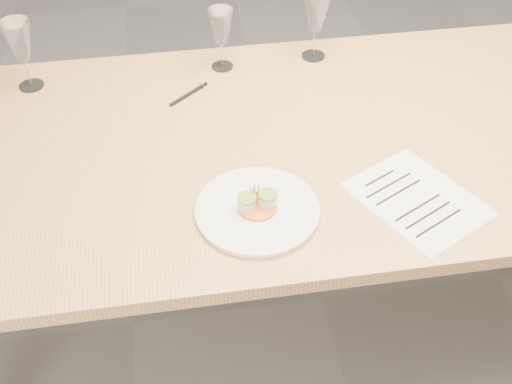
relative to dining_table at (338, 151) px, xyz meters
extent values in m
plane|color=slate|center=(0.00, 0.00, -0.68)|extent=(7.00, 7.00, 0.00)
cube|color=tan|center=(0.00, 0.00, 0.05)|extent=(2.40, 1.00, 0.04)
cylinder|color=white|center=(-0.28, -0.27, 0.07)|extent=(0.30, 0.30, 0.01)
cylinder|color=white|center=(-0.28, -0.27, 0.08)|extent=(0.30, 0.30, 0.01)
cylinder|color=orange|center=(-0.28, -0.27, 0.09)|extent=(0.10, 0.10, 0.01)
cylinder|color=beige|center=(-0.30, -0.27, 0.11)|extent=(0.04, 0.04, 0.03)
cylinder|color=beige|center=(-0.25, -0.27, 0.11)|extent=(0.04, 0.04, 0.03)
cylinder|color=#83B933|center=(-0.30, -0.27, 0.12)|extent=(0.05, 0.05, 0.01)
cylinder|color=#83B933|center=(-0.25, -0.27, 0.12)|extent=(0.05, 0.05, 0.01)
cylinder|color=#D2CF70|center=(-0.22, -0.32, 0.08)|extent=(0.05, 0.05, 0.00)
cube|color=white|center=(0.12, -0.29, 0.07)|extent=(0.36, 0.39, 0.00)
cube|color=black|center=(0.05, -0.20, 0.07)|extent=(0.09, 0.05, 0.00)
cube|color=black|center=(0.07, -0.23, 0.07)|extent=(0.14, 0.08, 0.00)
cube|color=black|center=(0.08, -0.26, 0.07)|extent=(0.14, 0.08, 0.00)
cube|color=black|center=(0.11, -0.32, 0.07)|extent=(0.14, 0.08, 0.00)
cube|color=black|center=(0.13, -0.35, 0.07)|extent=(0.14, 0.08, 0.00)
cube|color=black|center=(0.14, -0.38, 0.07)|extent=(0.14, 0.08, 0.00)
cylinder|color=black|center=(-0.40, 0.24, 0.07)|extent=(0.12, 0.10, 0.01)
cube|color=silver|center=(-0.36, 0.28, 0.08)|extent=(0.02, 0.02, 0.00)
cylinder|color=white|center=(-0.87, 0.37, 0.07)|extent=(0.08, 0.08, 0.00)
cylinder|color=white|center=(-0.87, 0.37, 0.12)|extent=(0.01, 0.01, 0.09)
cone|color=white|center=(-0.87, 0.37, 0.22)|extent=(0.09, 0.09, 0.12)
cylinder|color=white|center=(-0.28, 0.38, 0.07)|extent=(0.07, 0.07, 0.00)
cylinder|color=white|center=(-0.28, 0.38, 0.11)|extent=(0.01, 0.01, 0.08)
cone|color=white|center=(-0.28, 0.38, 0.21)|extent=(0.08, 0.08, 0.11)
cylinder|color=white|center=(0.01, 0.40, 0.07)|extent=(0.08, 0.08, 0.00)
cylinder|color=white|center=(0.01, 0.40, 0.12)|extent=(0.01, 0.01, 0.09)
cone|color=white|center=(0.01, 0.40, 0.22)|extent=(0.09, 0.09, 0.12)
camera|label=1|loc=(-0.45, -1.35, 1.17)|focal=45.00mm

